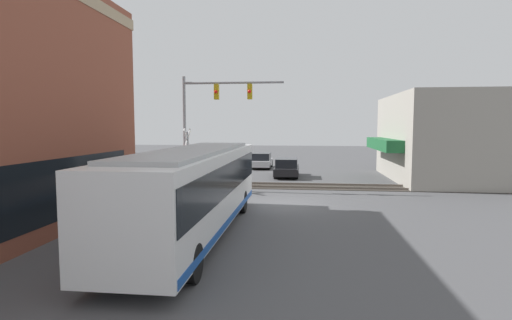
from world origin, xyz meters
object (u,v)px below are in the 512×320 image
city_bus (195,188)px  pedestrian_at_crossing (217,176)px  parked_car_black (287,168)px  parked_car_silver (262,161)px  crossing_signal (187,153)px

city_bus → pedestrian_at_crossing: size_ratio=6.92×
pedestrian_at_crossing → parked_car_black: bearing=-29.6°
parked_car_black → pedestrian_at_crossing: size_ratio=2.48×
city_bus → parked_car_silver: bearing=0.0°
crossing_signal → parked_car_black: bearing=-37.0°
parked_car_black → pedestrian_at_crossing: bearing=150.4°
parked_car_black → parked_car_silver: bearing=23.0°
crossing_signal → city_bus: bearing=-162.0°
city_bus → parked_car_black: size_ratio=2.79×
parked_car_black → parked_car_silver: parked_car_black is taller
crossing_signal → parked_car_black: 9.53m
parked_car_silver → pedestrian_at_crossing: (-13.10, 1.35, 0.24)m
city_bus → pedestrian_at_crossing: (9.94, 1.35, -0.83)m
city_bus → crossing_signal: bearing=18.0°
city_bus → pedestrian_at_crossing: city_bus is taller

